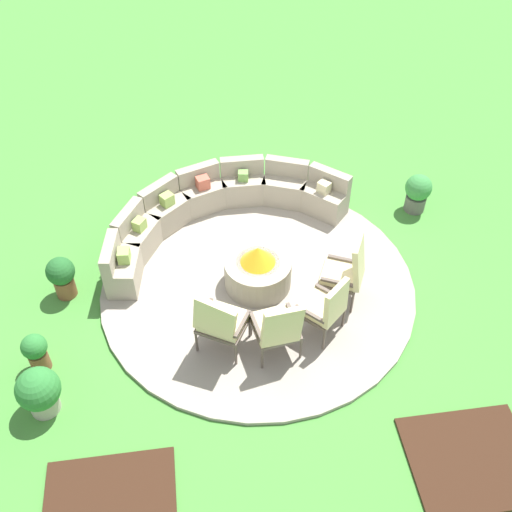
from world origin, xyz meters
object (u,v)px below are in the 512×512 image
object	(u,v)px
lounge_chair_front_right	(278,327)
lounge_chair_back_right	(347,270)
curved_stone_bench	(214,209)
lounge_chair_front_left	(220,321)
lounge_chair_back_left	(325,306)
potted_plant_1	(39,391)
fire_pit	(258,270)
potted_plant_2	(62,275)
potted_plant_3	(418,192)
potted_plant_0	(36,351)

from	to	relation	value
lounge_chair_front_right	lounge_chair_back_right	xyz separation A→B (m)	(1.14, 0.84, 0.03)
curved_stone_bench	lounge_chair_front_left	xyz separation A→B (m)	(-0.13, -2.57, 0.25)
lounge_chair_back_left	potted_plant_1	distance (m)	3.82
lounge_chair_front_right	lounge_chair_back_left	distance (m)	0.75
fire_pit	potted_plant_1	world-z (taller)	fire_pit
curved_stone_bench	lounge_chair_back_right	xyz separation A→B (m)	(1.75, -1.90, 0.26)
fire_pit	lounge_chair_front_left	bearing A→B (deg)	-120.57
fire_pit	lounge_chair_back_right	size ratio (longest dim) A/B	0.87
fire_pit	potted_plant_2	size ratio (longest dim) A/B	1.42
lounge_chair_front_left	lounge_chair_front_right	xyz separation A→B (m)	(0.74, -0.17, -0.03)
lounge_chair_front_left	lounge_chair_front_right	world-z (taller)	lounge_chair_front_left
lounge_chair_front_left	lounge_chair_back_left	distance (m)	1.44
curved_stone_bench	lounge_chair_back_left	world-z (taller)	lounge_chair_back_left
curved_stone_bench	lounge_chair_front_right	distance (m)	2.82
lounge_chair_back_right	potted_plant_1	bearing A→B (deg)	132.01
fire_pit	lounge_chair_front_left	world-z (taller)	lounge_chair_front_left
curved_stone_bench	potted_plant_2	world-z (taller)	curved_stone_bench
curved_stone_bench	lounge_chair_back_left	size ratio (longest dim) A/B	3.99
potted_plant_2	potted_plant_3	bearing A→B (deg)	11.50
potted_plant_1	potted_plant_3	distance (m)	6.70
potted_plant_0	potted_plant_1	xyz separation A→B (m)	(0.12, -0.66, 0.04)
lounge_chair_back_right	potted_plant_0	world-z (taller)	lounge_chair_back_right
curved_stone_bench	lounge_chair_front_right	size ratio (longest dim) A/B	3.79
fire_pit	potted_plant_3	distance (m)	3.26
potted_plant_2	potted_plant_0	bearing A→B (deg)	-100.19
lounge_chair_back_left	lounge_chair_back_right	world-z (taller)	lounge_chair_back_right
lounge_chair_front_left	lounge_chair_back_right	xyz separation A→B (m)	(1.88, 0.67, 0.01)
fire_pit	potted_plant_1	bearing A→B (deg)	-150.01
curved_stone_bench	fire_pit	bearing A→B (deg)	-69.94
potted_plant_0	lounge_chair_front_right	bearing A→B (deg)	-4.12
lounge_chair_back_right	potted_plant_2	world-z (taller)	lounge_chair_back_right
lounge_chair_front_right	potted_plant_0	world-z (taller)	lounge_chair_front_right
fire_pit	potted_plant_1	distance (m)	3.44
potted_plant_1	potted_plant_3	world-z (taller)	potted_plant_1
lounge_chair_back_right	potted_plant_3	bearing A→B (deg)	-17.40
fire_pit	potted_plant_3	size ratio (longest dim) A/B	1.44
curved_stone_bench	lounge_chair_back_left	bearing A→B (deg)	-62.19
lounge_chair_back_right	potted_plant_2	xyz separation A→B (m)	(-4.09, 0.69, -0.23)
fire_pit	curved_stone_bench	world-z (taller)	curved_stone_bench
lounge_chair_back_left	potted_plant_2	world-z (taller)	lounge_chair_back_left
curved_stone_bench	potted_plant_3	size ratio (longest dim) A/B	5.76
fire_pit	potted_plant_0	world-z (taller)	fire_pit
lounge_chair_front_left	potted_plant_0	bearing A→B (deg)	-151.34
lounge_chair_front_left	potted_plant_3	bearing A→B (deg)	65.21
potted_plant_2	lounge_chair_front_right	bearing A→B (deg)	-27.48
fire_pit	lounge_chair_front_right	xyz separation A→B (m)	(0.08, -1.29, 0.25)
lounge_chair_back_left	lounge_chair_back_right	distance (m)	0.73
curved_stone_bench	potted_plant_0	size ratio (longest dim) A/B	6.42
potted_plant_1	potted_plant_0	bearing A→B (deg)	100.55
fire_pit	lounge_chair_front_left	xyz separation A→B (m)	(-0.66, -1.12, 0.28)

